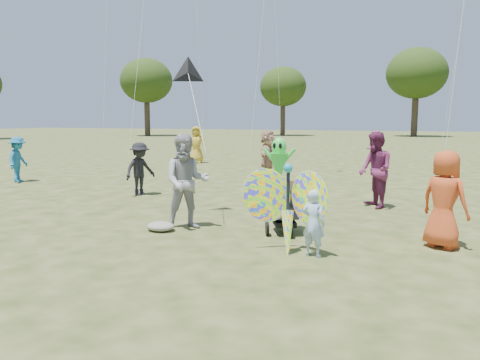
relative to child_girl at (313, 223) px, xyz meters
name	(u,v)px	position (x,y,z in m)	size (l,w,h in m)	color
ground	(219,256)	(-1.47, -0.59, -0.57)	(160.00, 160.00, 0.00)	#51592B
child_girl	(313,223)	(0.00, 0.00, 0.00)	(0.41, 0.27, 1.14)	#A3C0E7
adult_man	(186,182)	(-2.90, 1.00, 0.42)	(0.96, 0.75, 1.98)	#9D9CA2
grey_bag	(161,226)	(-3.31, 0.61, -0.47)	(0.59, 0.48, 0.19)	gray
crowd_a	(444,199)	(2.04, 1.37, 0.31)	(0.85, 0.56, 1.75)	#C7481F
crowd_b	(140,169)	(-6.21, 4.30, 0.22)	(1.02, 0.59, 1.58)	black
crowd_d	(268,156)	(-3.63, 8.72, 0.37)	(1.74, 0.55, 1.88)	tan
crowd_e	(375,170)	(0.53, 4.81, 0.41)	(0.95, 0.74, 1.96)	#68224B
crowd_g	(196,145)	(-9.19, 13.98, 0.38)	(0.93, 0.60, 1.90)	gold
crowd_i	(18,159)	(-11.97, 5.20, 0.25)	(1.06, 0.61, 1.64)	#1B6695
crowd_j	(375,149)	(-0.39, 14.80, 0.31)	(1.64, 0.52, 1.76)	#BF6D90
jogging_stroller	(285,202)	(-0.91, 1.44, 0.05)	(0.78, 1.15, 1.09)	black
butterfly_kite	(288,208)	(-0.47, 0.07, 0.21)	(1.74, 0.75, 1.75)	#FF2B28
delta_kite_rig	(188,73)	(-3.52, 2.32, 2.77)	(1.48, 1.55, 2.17)	black
alien_kite	(279,163)	(-2.32, 5.73, 0.40)	(1.12, 0.69, 1.74)	#33DC47
tree_line	(432,72)	(2.19, 44.40, 6.29)	(91.78, 33.60, 10.79)	#3A2D21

